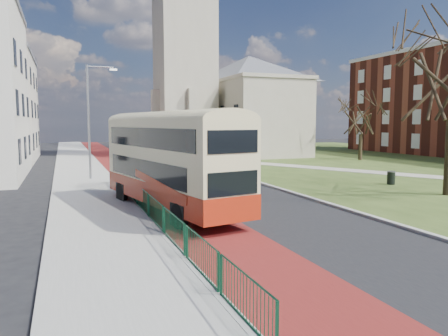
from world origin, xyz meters
name	(u,v)px	position (x,y,z in m)	size (l,w,h in m)	color
ground	(248,235)	(0.00, 0.00, 0.00)	(160.00, 160.00, 0.00)	black
road_carriageway	(167,174)	(1.50, 20.00, 0.01)	(9.00, 120.00, 0.01)	black
bus_lane	(133,175)	(-1.20, 20.00, 0.01)	(3.40, 120.00, 0.01)	#591414
pavement_west	(82,176)	(-5.00, 20.00, 0.06)	(4.00, 120.00, 0.12)	gray
kerb_west	(109,175)	(-3.00, 20.00, 0.07)	(0.25, 120.00, 0.13)	#999993
kerb_east	(212,168)	(6.10, 22.00, 0.07)	(0.25, 80.00, 0.13)	#999993
grass_green	(393,162)	(26.00, 22.00, 0.02)	(40.00, 80.00, 0.04)	#314719
footpath	(442,178)	(20.00, 10.00, 0.06)	(2.20, 36.00, 0.03)	#9E998C
pedestrian_railing	(148,206)	(-2.95, 4.00, 0.55)	(0.07, 24.00, 1.12)	#0D3B24
gothic_church	(220,50)	(12.56, 38.00, 13.13)	(16.38, 18.00, 40.00)	#9F9681
streetlamp	(91,116)	(-4.35, 18.00, 4.59)	(2.13, 0.18, 8.00)	gray
bus	(170,157)	(-1.68, 5.17, 2.54)	(4.52, 10.91, 4.45)	maroon
winter_tree_far	(361,114)	(24.04, 24.81, 5.06)	(6.19, 6.19, 7.26)	#2D2316
litter_bin	(391,178)	(14.00, 8.57, 0.49)	(0.66, 0.66, 0.89)	black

